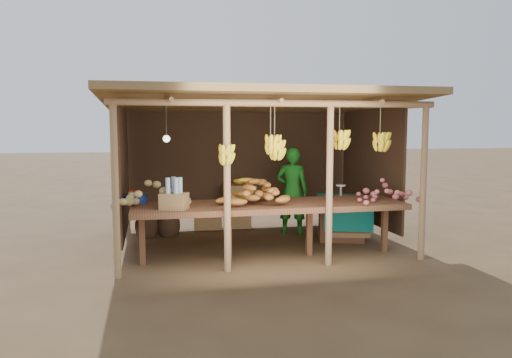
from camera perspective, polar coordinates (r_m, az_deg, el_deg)
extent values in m
plane|color=brown|center=(8.24, 0.00, -7.28)|extent=(60.00, 60.00, 0.00)
cylinder|color=#A87F56|center=(6.41, -15.78, -1.36)|extent=(0.09, 0.09, 2.20)
cylinder|color=#A87F56|center=(7.42, 18.58, -0.46)|extent=(0.09, 0.09, 2.20)
cylinder|color=#A87F56|center=(9.39, -14.59, 0.97)|extent=(0.09, 0.09, 2.20)
cylinder|color=#A87F56|center=(10.11, 9.94, 1.43)|extent=(0.09, 0.09, 2.20)
cylinder|color=#A87F56|center=(6.47, -3.31, -1.08)|extent=(0.09, 0.09, 2.20)
cylinder|color=#A87F56|center=(6.82, 8.40, -0.76)|extent=(0.09, 0.09, 2.20)
cylinder|color=#A87F56|center=(6.57, 2.74, 8.65)|extent=(4.40, 0.09, 0.09)
cylinder|color=#A87F56|center=(9.50, -1.89, 7.86)|extent=(4.40, 0.09, 0.09)
cube|color=olive|center=(8.03, 0.00, 8.83)|extent=(4.70, 3.50, 0.28)
cube|color=#442E1F|center=(9.50, -1.85, 1.89)|extent=(4.20, 0.04, 1.98)
cube|color=#442E1F|center=(8.09, -14.88, 0.95)|extent=(0.04, 2.40, 1.98)
cube|color=#442E1F|center=(8.90, 12.94, 1.45)|extent=(0.04, 2.40, 1.98)
cube|color=brown|center=(7.19, 1.57, -3.09)|extent=(3.90, 1.05, 0.08)
cube|color=brown|center=(7.07, -12.87, -6.70)|extent=(0.08, 0.08, 0.72)
cube|color=brown|center=(7.15, -3.15, -6.41)|extent=(0.08, 0.08, 0.72)
cube|color=brown|center=(7.42, 6.10, -5.97)|extent=(0.08, 0.08, 0.72)
cube|color=brown|center=(7.87, 14.47, -5.43)|extent=(0.08, 0.08, 0.72)
cylinder|color=navy|center=(7.37, -13.70, -2.24)|extent=(0.35, 0.35, 0.12)
cube|color=#9F7747|center=(6.74, -9.34, -2.51)|extent=(0.41, 0.37, 0.21)
imported|color=#17681A|center=(8.75, 4.13, -1.39)|extent=(0.65, 0.54, 1.54)
cube|color=brown|center=(8.54, 9.67, -4.61)|extent=(0.86, 0.79, 0.67)
cube|color=#0C887E|center=(8.48, 9.72, -2.18)|extent=(0.96, 0.89, 0.07)
cube|color=#9F7747|center=(9.33, -2.17, -4.31)|extent=(0.55, 0.47, 0.40)
cube|color=#9F7747|center=(9.27, -2.18, -1.87)|extent=(0.55, 0.47, 0.40)
cube|color=#9F7747|center=(9.26, -5.55, -4.43)|extent=(0.55, 0.47, 0.40)
ellipsoid|color=#442E1F|center=(8.79, -12.38, -4.99)|extent=(0.40, 0.40, 0.55)
ellipsoid|color=#442E1F|center=(8.80, -9.97, -4.93)|extent=(0.40, 0.40, 0.55)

